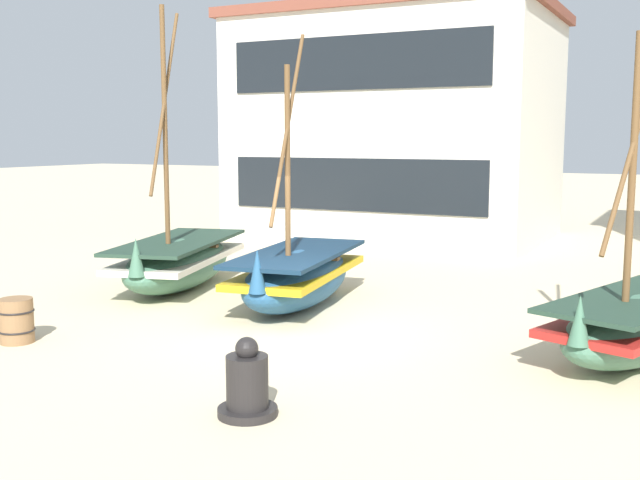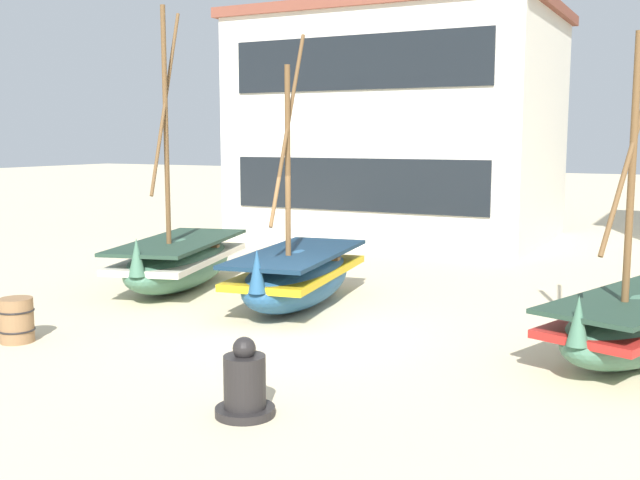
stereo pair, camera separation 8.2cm
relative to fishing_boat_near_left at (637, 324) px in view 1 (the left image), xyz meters
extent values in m
plane|color=beige|center=(-5.23, -0.80, -0.53)|extent=(120.00, 120.00, 0.00)
ellipsoid|color=#427056|center=(0.01, 0.02, -0.06)|extent=(2.52, 4.00, 0.94)
cube|color=red|center=(0.01, 0.02, 0.05)|extent=(2.48, 3.86, 0.11)
cube|color=#243D2F|center=(0.01, 0.02, 0.37)|extent=(2.53, 3.94, 0.07)
cone|color=#427056|center=(-0.57, -1.69, 0.36)|extent=(0.35, 0.35, 0.65)
cylinder|color=brown|center=(-0.14, -0.43, 2.09)|extent=(0.10, 0.10, 3.94)
cylinder|color=brown|center=(-0.14, -0.43, 2.61)|extent=(0.60, 1.62, 3.02)
ellipsoid|color=#427056|center=(-9.14, 1.24, -0.01)|extent=(2.70, 4.54, 1.03)
cube|color=silver|center=(-9.14, 1.24, 0.12)|extent=(2.67, 4.38, 0.12)
cube|color=#243D2F|center=(-9.14, 1.24, 0.46)|extent=(2.72, 4.47, 0.07)
cone|color=#427056|center=(-8.59, -0.73, 0.45)|extent=(0.40, 0.40, 0.72)
cylinder|color=brown|center=(-8.99, 0.73, 2.72)|extent=(0.10, 0.10, 5.05)
cylinder|color=brown|center=(-8.99, 0.73, 3.36)|extent=(0.51, 1.59, 3.68)
cube|color=brown|center=(-9.22, 1.55, 0.35)|extent=(1.52, 0.57, 0.06)
ellipsoid|color=#23517A|center=(-6.05, 0.87, 0.00)|extent=(2.11, 4.22, 1.05)
cube|color=gold|center=(-6.05, 0.87, 0.13)|extent=(2.10, 4.06, 0.13)
cube|color=#132C43|center=(-6.05, 0.87, 0.48)|extent=(2.14, 4.14, 0.07)
cone|color=#23517A|center=(-5.76, -1.04, 0.47)|extent=(0.35, 0.35, 0.74)
cylinder|color=brown|center=(-5.97, 0.38, 2.07)|extent=(0.10, 0.10, 3.72)
cylinder|color=brown|center=(-5.97, 0.38, 2.84)|extent=(0.33, 1.72, 3.44)
cube|color=brown|center=(-6.09, 1.17, 0.37)|extent=(1.45, 0.38, 0.06)
cylinder|color=black|center=(-3.80, -4.44, -0.48)|extent=(0.70, 0.70, 0.10)
cylinder|color=black|center=(-3.80, -4.44, -0.12)|extent=(0.49, 0.49, 0.61)
sphere|color=black|center=(-3.80, -4.44, 0.27)|extent=(0.27, 0.27, 0.27)
cylinder|color=olive|center=(-8.71, -3.41, -0.18)|extent=(0.52, 0.52, 0.70)
torus|color=black|center=(-8.71, -3.41, -0.03)|extent=(0.56, 0.56, 0.03)
torus|color=black|center=(-8.71, -3.41, -0.33)|extent=(0.56, 0.56, 0.03)
cube|color=silver|center=(-8.12, 11.32, 2.85)|extent=(9.19, 6.65, 6.76)
cube|color=brown|center=(-8.12, 11.32, 6.38)|extent=(9.56, 6.92, 0.30)
cube|color=black|center=(-8.12, 7.97, 1.33)|extent=(7.72, 0.06, 1.49)
cube|color=black|center=(-8.12, 7.97, 4.71)|extent=(7.72, 0.06, 1.49)
camera|label=1|loc=(0.77, -11.55, 2.66)|focal=42.60mm
camera|label=2|loc=(0.84, -11.51, 2.66)|focal=42.60mm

